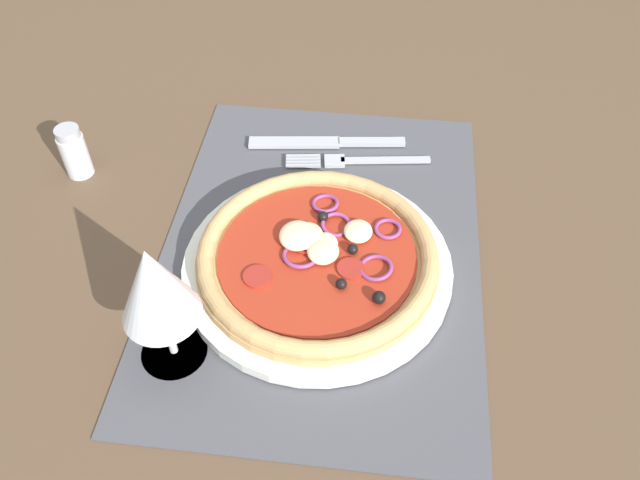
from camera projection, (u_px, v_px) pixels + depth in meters
The scene contains 8 objects.
ground_plane at pixel (321, 256), 72.85cm from camera, with size 190.00×140.00×2.40cm, color brown.
placemat at pixel (321, 248), 71.82cm from camera, with size 49.15×34.66×0.40cm, color #4C4C51.
plate at pixel (321, 267), 68.94cm from camera, with size 28.46×28.46×1.22cm, color silver.
pizza at pixel (321, 256), 67.74cm from camera, with size 25.34×25.34×2.63cm.
fork at pixel (350, 161), 81.06cm from camera, with size 3.93×18.04×0.44cm.
knife at pixel (325, 142), 83.40cm from camera, with size 4.06×20.05×0.62cm.
wine_glass at pixel (155, 286), 55.34cm from camera, with size 7.20×7.20×14.90cm.
pepper_shaker at pixel (74, 152), 78.10cm from camera, with size 3.20×3.20×6.70cm.
Camera 1 is at (-47.33, -5.56, 53.94)cm, focal length 36.59 mm.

